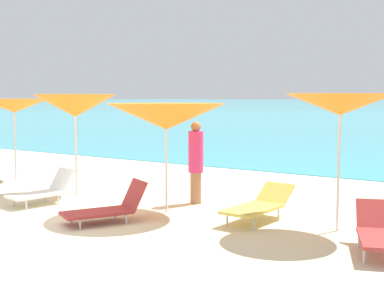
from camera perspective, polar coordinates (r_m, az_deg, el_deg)
ground_plane at (r=17.69m, az=9.12°, el=-2.67°), size 50.00×100.00×0.30m
umbrella_2 at (r=14.87m, az=-18.66°, el=3.93°), size 1.99×1.99×2.17m
umbrella_3 at (r=12.32m, az=-12.49°, el=4.05°), size 1.91×1.91×2.28m
umbrella_4 at (r=10.03m, az=-2.80°, el=2.98°), size 2.50×2.50×2.10m
umbrella_5 at (r=8.93m, az=15.69°, el=4.11°), size 1.95×1.95×2.27m
lounge_chair_1 at (r=11.41m, az=-15.74°, el=-4.80°), size 0.78×1.42×0.70m
lounge_chair_2 at (r=9.54m, az=-9.01°, el=-6.74°), size 1.21×1.57×0.72m
lounge_chair_7 at (r=9.57m, az=7.25°, el=-6.49°), size 0.71×1.70×0.59m
lounge_chair_8 at (r=8.08m, az=19.35°, el=-8.89°), size 1.01×1.56×0.65m
beachgoer_0 at (r=10.97m, az=0.42°, el=-1.74°), size 0.31×0.31×1.71m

